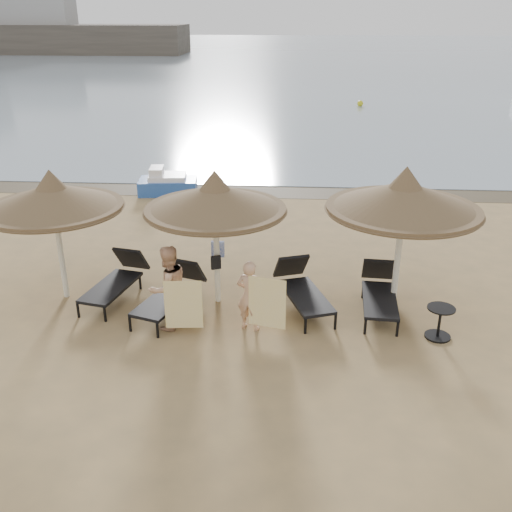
{
  "coord_description": "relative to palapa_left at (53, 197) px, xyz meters",
  "views": [
    {
      "loc": [
        1.43,
        -9.78,
        5.8
      ],
      "look_at": [
        0.69,
        1.2,
        1.06
      ],
      "focal_mm": 40.0,
      "sensor_mm": 36.0,
      "label": 1
    }
  ],
  "objects": [
    {
      "name": "palapa_center",
      "position": [
        3.36,
        0.02,
        0.04
      ],
      "size": [
        2.94,
        2.94,
        2.91
      ],
      "rotation": [
        0.0,
        0.0,
        -0.42
      ],
      "color": "silver",
      "rests_on": "ground"
    },
    {
      "name": "person_left",
      "position": [
        2.57,
        -1.15,
        -1.28
      ],
      "size": [
        1.08,
        1.07,
        2.01
      ],
      "primitive_type": "imported",
      "rotation": [
        0.0,
        0.0,
        3.89
      ],
      "color": "tan",
      "rests_on": "ground"
    },
    {
      "name": "sea",
      "position": [
        3.5,
        78.86,
        -2.27
      ],
      "size": [
        200.0,
        140.0,
        0.03
      ],
      "primitive_type": "cube",
      "color": "gray",
      "rests_on": "ground"
    },
    {
      "name": "lounger_far_left",
      "position": [
        1.14,
        0.11,
        -1.87
      ],
      "size": [
        1.11,
        2.15,
        0.92
      ],
      "rotation": [
        0.0,
        0.0,
        -0.22
      ],
      "color": "black",
      "rests_on": "ground"
    },
    {
      "name": "lounger_near_right",
      "position": [
        5.16,
        -0.06,
        -1.86
      ],
      "size": [
        1.34,
        2.2,
        0.94
      ],
      "rotation": [
        0.0,
        0.0,
        0.34
      ],
      "color": "black",
      "rests_on": "ground"
    },
    {
      "name": "towel_right",
      "position": [
        4.49,
        -1.36,
        -1.57
      ],
      "size": [
        0.72,
        0.21,
        1.04
      ],
      "rotation": [
        0.0,
        0.0,
        -0.26
      ],
      "color": "yellow",
      "rests_on": "ground"
    },
    {
      "name": "lounger_far_right",
      "position": [
        6.79,
        -0.1,
        -1.87
      ],
      "size": [
        0.83,
        2.09,
        0.91
      ],
      "rotation": [
        0.0,
        0.0,
        -0.08
      ],
      "color": "black",
      "rests_on": "ground"
    },
    {
      "name": "palapa_right",
      "position": [
        7.11,
        -0.04,
        0.16
      ],
      "size": [
        3.1,
        3.1,
        3.07
      ],
      "rotation": [
        0.0,
        0.0,
        -0.12
      ],
      "color": "silver",
      "rests_on": "ground"
    },
    {
      "name": "ground",
      "position": [
        3.5,
        -1.14,
        -2.28
      ],
      "size": [
        160.0,
        160.0,
        0.0
      ],
      "primitive_type": "plane",
      "color": "#A58450",
      "rests_on": "ground"
    },
    {
      "name": "far_shore",
      "position": [
        -21.6,
        76.68,
        0.62
      ],
      "size": [
        150.0,
        54.8,
        12.0
      ],
      "color": "brown",
      "rests_on": "ground"
    },
    {
      "name": "pedal_boat",
      "position": [
        0.59,
        7.86,
        -1.95
      ],
      "size": [
        2.07,
        1.37,
        0.91
      ],
      "rotation": [
        0.0,
        0.0,
        0.11
      ],
      "color": "#2955AD",
      "rests_on": "ground"
    },
    {
      "name": "bag_patterned",
      "position": [
        3.36,
        0.2,
        -1.14
      ],
      "size": [
        0.28,
        0.1,
        0.35
      ],
      "rotation": [
        0.0,
        0.0,
        -0.02
      ],
      "color": "white",
      "rests_on": "ground"
    },
    {
      "name": "buoy_mid",
      "position": [
        9.2,
        27.99,
        -2.09
      ],
      "size": [
        0.39,
        0.39,
        0.39
      ],
      "primitive_type": "sphere",
      "color": "yellow",
      "rests_on": "ground"
    },
    {
      "name": "side_table",
      "position": [
        7.79,
        -1.19,
        -1.98
      ],
      "size": [
        0.53,
        0.53,
        0.64
      ],
      "rotation": [
        0.0,
        0.0,
        -0.15
      ],
      "color": "black",
      "rests_on": "ground"
    },
    {
      "name": "wet_sand_strip",
      "position": [
        3.5,
        8.26,
        -2.28
      ],
      "size": [
        200.0,
        1.6,
        0.01
      ],
      "primitive_type": "cube",
      "color": "#4C4028",
      "rests_on": "ground"
    },
    {
      "name": "lounger_near_left",
      "position": [
        2.46,
        -0.42,
        -1.87
      ],
      "size": [
        1.31,
        2.18,
        0.93
      ],
      "rotation": [
        0.0,
        0.0,
        -0.32
      ],
      "color": "black",
      "rests_on": "ground"
    },
    {
      "name": "bag_dark",
      "position": [
        3.36,
        -0.14,
        -1.3
      ],
      "size": [
        0.22,
        0.14,
        0.29
      ],
      "rotation": [
        0.0,
        0.0,
        0.39
      ],
      "color": "black",
      "rests_on": "ground"
    },
    {
      "name": "towel_left",
      "position": [
        2.92,
        -1.5,
        -1.59
      ],
      "size": [
        0.72,
        0.08,
        1.01
      ],
      "rotation": [
        0.0,
        0.0,
        0.09
      ],
      "color": "yellow",
      "rests_on": "ground"
    },
    {
      "name": "palapa_left",
      "position": [
        0.0,
        0.0,
        0.0
      ],
      "size": [
        2.89,
        2.89,
        2.87
      ],
      "rotation": [
        0.0,
        0.0,
        0.01
      ],
      "color": "silver",
      "rests_on": "ground"
    },
    {
      "name": "person_right",
      "position": [
        4.14,
        -1.11,
        -1.44
      ],
      "size": [
        0.89,
        0.69,
        1.69
      ],
      "primitive_type": "imported",
      "rotation": [
        0.0,
        0.0,
        2.87
      ],
      "color": "tan",
      "rests_on": "ground"
    }
  ]
}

